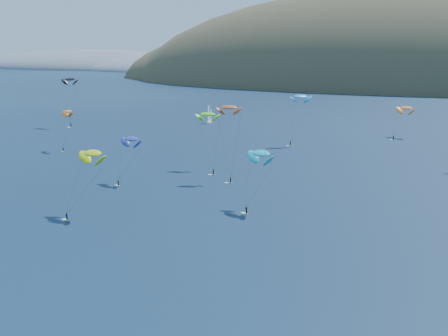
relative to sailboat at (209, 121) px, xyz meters
name	(u,v)px	position (x,y,z in m)	size (l,w,h in m)	color
island	(440,95)	(93.18, 339.55, -11.61)	(730.00, 300.00, 210.00)	#3D3526
headland	(108,70)	(-391.48, 527.27, -4.24)	(460.00, 250.00, 60.00)	slate
sailboat	(209,121)	(0.00, 0.00, 0.00)	(8.07, 6.95, 9.89)	silver
kitesurfer_1	(68,111)	(-18.90, -91.72, 13.71)	(7.64, 8.61, 16.57)	gold
kitesurfer_2	(92,153)	(39.63, -163.59, 13.75)	(10.09, 12.56, 17.21)	gold
kitesurfer_3	(208,114)	(43.27, -102.34, 16.54)	(11.51, 14.27, 19.59)	gold
kitesurfer_4	(301,96)	(59.55, -47.17, 18.30)	(9.08, 9.55, 21.59)	gold
kitesurfer_5	(261,153)	(75.58, -144.32, 12.93)	(10.00, 12.12, 16.40)	gold
kitesurfer_9	(229,107)	(56.02, -116.09, 20.64)	(8.00, 9.19, 23.62)	gold
kitesurfer_10	(131,139)	(31.15, -130.80, 11.90)	(9.05, 10.17, 15.09)	gold
kitesurfer_11	(406,108)	(96.34, -9.91, 11.51)	(10.24, 16.89, 15.02)	gold
kitesurfer_12	(70,79)	(-57.51, -35.59, 21.60)	(8.89, 7.75, 25.00)	gold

